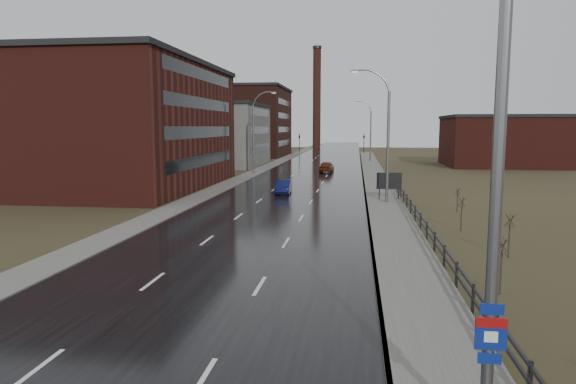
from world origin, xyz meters
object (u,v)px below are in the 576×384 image
(streetlight_main, at_px, (480,153))
(billboard, at_px, (389,182))
(car_far, at_px, (327,167))
(car_near, at_px, (283,188))

(streetlight_main, distance_m, billboard, 36.30)
(streetlight_main, xyz_separation_m, car_far, (-6.54, 64.04, -5.27))
(billboard, distance_m, car_far, 28.93)
(billboard, bearing_deg, streetlight_main, -91.00)
(streetlight_main, xyz_separation_m, billboard, (0.63, 36.03, -4.35))
(car_far, bearing_deg, billboard, 106.87)
(streetlight_main, height_order, car_near, streetlight_main)
(streetlight_main, relative_size, car_far, 2.61)
(billboard, relative_size, car_far, 0.54)
(streetlight_main, bearing_deg, car_far, 95.83)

